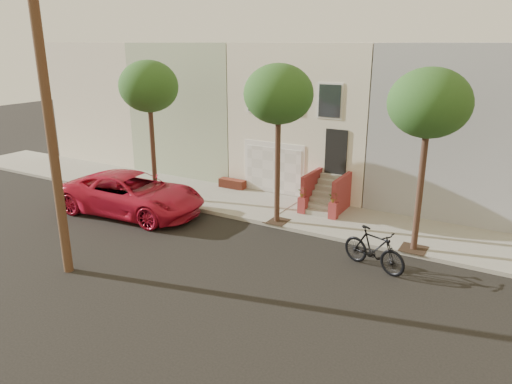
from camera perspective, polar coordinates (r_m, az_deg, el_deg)
The scene contains 9 objects.
ground at distance 17.07m, azimuth -6.67°, elevation -7.42°, with size 90.00×90.00×0.00m, color black.
sidewalk at distance 21.23m, azimuth 1.93°, elevation -1.98°, with size 40.00×3.70×0.15m, color gray.
house_row at distance 25.55m, azimuth 8.31°, elevation 9.46°, with size 33.10×11.70×7.00m.
tree_left at distance 22.10m, azimuth -12.76°, elevation 12.17°, with size 2.70×2.57×6.30m.
tree_mid at distance 18.35m, azimuth 2.72°, elevation 11.55°, with size 2.70×2.57×6.30m.
tree_right at distance 16.57m, azimuth 20.11°, elevation 9.87°, with size 2.70×2.57×6.30m.
utility_pole at distance 9.43m, azimuth 20.90°, elevation 4.19°, with size 23.60×1.22×10.00m.
pickup_truck at distance 21.26m, azimuth -14.65°, elevation -0.20°, with size 2.97×6.44×1.79m, color #B91530.
motorcycle at distance 16.13m, azimuth 13.99°, elevation -6.66°, with size 0.66×2.34×1.41m, color black.
Camera 1 is at (9.40, -12.30, 7.19)m, focal length 33.29 mm.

